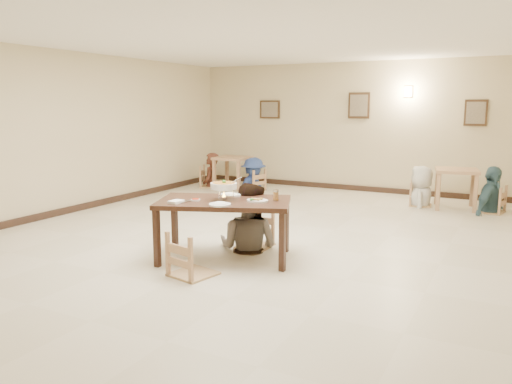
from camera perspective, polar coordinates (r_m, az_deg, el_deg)
The scene contains 31 objects.
floor at distance 7.63m, azimuth -0.06°, elevation -5.35°, with size 10.00×10.00×0.00m, color beige.
ceiling at distance 7.43m, azimuth -0.06°, elevation 17.57°, with size 10.00×10.00×0.00m, color white.
wall_back at distance 12.03m, azimuth 11.20°, elevation 7.29°, with size 10.00×10.00×0.00m, color beige.
wall_left at distance 9.90m, azimuth -21.15°, elevation 6.30°, with size 10.00×10.00×0.00m, color beige.
baseboard_back at distance 12.14m, azimuth 10.93°, elevation 0.49°, with size 8.00×0.06×0.12m, color #301F17.
baseboard_left at distance 10.05m, azimuth -20.53°, elevation -1.91°, with size 0.06×10.00×0.12m, color #301F17.
picture_a at distance 12.78m, azimuth 1.58°, elevation 9.41°, with size 0.55×0.04×0.45m.
picture_b at distance 11.95m, azimuth 11.68°, elevation 9.66°, with size 0.50×0.04×0.60m.
picture_c at distance 11.50m, azimuth 23.82°, elevation 8.28°, with size 0.45×0.04×0.55m.
wall_sconce at distance 11.69m, azimuth 17.01°, elevation 10.91°, with size 0.16×0.05×0.22m, color #FFD88C.
main_table at distance 6.50m, azimuth -3.66°, elevation -1.63°, with size 1.92×1.50×0.79m.
chair_far at distance 7.09m, azimuth -0.14°, elevation -2.52°, with size 0.45×0.45×0.97m.
chair_near at distance 5.96m, azimuth -7.28°, elevation -4.78°, with size 0.48×0.48×1.02m.
main_diner at distance 6.93m, azimuth -0.92°, elevation 1.05°, with size 0.92×0.71×1.89m, color gray.
curry_warmer at distance 6.48m, azimuth -3.70°, elevation 0.69°, with size 0.38×0.34×0.31m.
rice_plate_far at distance 6.79m, azimuth -2.92°, elevation -0.30°, with size 0.29×0.29×0.07m.
rice_plate_near at distance 6.14m, azimuth -4.14°, elevation -1.41°, with size 0.27×0.27×0.06m.
fried_plate at distance 6.36m, azimuth 0.14°, elevation -0.92°, with size 0.28×0.28×0.06m.
chili_dish at distance 6.47m, azimuth -6.93°, elevation -0.89°, with size 0.12×0.12×0.03m.
napkin_cutlery at distance 6.35m, azimuth -9.08°, elevation -1.11°, with size 0.18×0.27×0.03m.
drink_glass at distance 6.43m, azimuth 2.29°, elevation -0.41°, with size 0.07×0.07×0.14m.
bg_table_left at distance 12.12m, azimuth -2.70°, elevation 3.39°, with size 0.82×0.82×0.77m.
bg_table_right at distance 10.48m, azimuth 21.94°, elevation 1.70°, with size 0.90×0.90×0.78m.
bg_chair_ll at distance 12.37m, azimuth -5.21°, elevation 2.87°, with size 0.47×0.47×1.01m.
bg_chair_lr at distance 11.84m, azimuth -0.30°, elevation 2.49°, with size 0.45×0.45×0.96m.
bg_chair_rl at distance 10.55m, azimuth 18.39°, elevation 0.89°, with size 0.42×0.42×0.90m.
bg_chair_rr at distance 10.39m, azimuth 25.35°, elevation 0.50°, with size 0.45×0.45×0.97m.
bg_diner_a at distance 12.33m, azimuth -5.23°, elevation 4.47°, with size 0.62×0.41×1.70m, color #572B20.
bg_diner_b at distance 11.81m, azimuth -0.30°, elevation 3.95°, with size 1.01×0.58×1.57m, color #365299.
bg_diner_c at distance 10.51m, azimuth 18.50°, elevation 2.86°, with size 0.79×0.52×1.63m, color silver.
bg_diner_d at distance 10.34m, azimuth 25.51°, elevation 2.68°, with size 1.03×0.43×1.76m, color #446C7D.
Camera 1 is at (3.43, -6.52, 2.01)m, focal length 35.00 mm.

